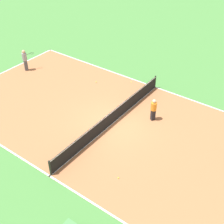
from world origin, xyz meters
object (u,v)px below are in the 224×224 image
object	(u,v)px
player_center_orange	(154,109)
tennis_ball_far_baseline	(118,178)
tennis_net	(112,117)
tennis_ball_midcourt	(96,82)
player_baseline_gray	(25,59)
tennis_ball_left_sideline	(131,82)

from	to	relation	value
player_center_orange	tennis_ball_far_baseline	distance (m)	5.42
tennis_net	tennis_ball_midcourt	xyz separation A→B (m)	(-3.32, -3.91, -0.46)
player_baseline_gray	tennis_ball_far_baseline	distance (m)	13.44
player_center_orange	tennis_ball_far_baseline	world-z (taller)	player_center_orange
player_baseline_gray	tennis_ball_left_sideline	xyz separation A→B (m)	(-3.32, 7.77, -0.96)
tennis_ball_midcourt	tennis_ball_left_sideline	xyz separation A→B (m)	(-1.55, 2.11, 0.00)
tennis_net	player_center_orange	world-z (taller)	player_center_orange
tennis_net	tennis_ball_left_sideline	world-z (taller)	tennis_net
player_center_orange	tennis_ball_midcourt	bearing A→B (deg)	-76.25
player_center_orange	tennis_ball_far_baseline	size ratio (longest dim) A/B	22.07
tennis_net	tennis_ball_far_baseline	xyz separation A→B (m)	(3.41, 2.90, -0.46)
tennis_net	player_baseline_gray	size ratio (longest dim) A/B	6.13
tennis_ball_far_baseline	tennis_ball_midcourt	xyz separation A→B (m)	(-6.73, -6.80, 0.00)
tennis_net	tennis_ball_far_baseline	size ratio (longest dim) A/B	155.60
tennis_ball_left_sideline	tennis_ball_midcourt	bearing A→B (deg)	-53.77
player_center_orange	tennis_ball_far_baseline	xyz separation A→B (m)	(5.24, 1.08, -0.81)
tennis_net	player_baseline_gray	distance (m)	9.70
player_baseline_gray	tennis_ball_midcourt	bearing A→B (deg)	-48.41
tennis_ball_left_sideline	player_baseline_gray	bearing A→B (deg)	-66.86
player_baseline_gray	tennis_ball_midcourt	world-z (taller)	player_baseline_gray
player_center_orange	tennis_ball_left_sideline	distance (m)	4.79
tennis_ball_far_baseline	tennis_ball_midcourt	size ratio (longest dim) A/B	1.00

